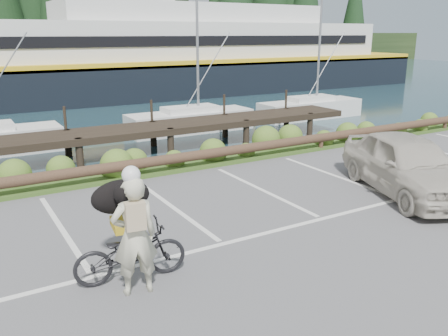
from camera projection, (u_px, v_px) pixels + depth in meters
The scene contains 7 objects.
ground at pixel (213, 237), 9.75m from camera, with size 72.00×72.00×0.00m, color #515153.
vegetation_strip at pixel (126, 172), 14.13m from camera, with size 34.00×1.60×0.10m, color #3D5B21.
log_rail at pixel (135, 180), 13.56m from camera, with size 32.00×0.30×0.60m, color #443021, non-canonical shape.
bicycle at pixel (130, 253), 7.94m from camera, with size 0.66×1.89×0.99m, color black.
cyclist at pixel (135, 236), 7.42m from camera, with size 0.72×0.47×1.96m, color beige.
dog at pixel (121, 197), 8.26m from camera, with size 1.05×0.51×0.61m, color black.
parked_car at pixel (407, 164), 12.21m from camera, with size 1.86×4.61×1.57m, color #B8B1A2.
Camera 1 is at (-4.37, -7.85, 4.05)m, focal length 38.00 mm.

